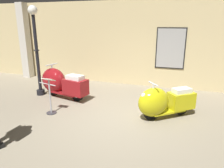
# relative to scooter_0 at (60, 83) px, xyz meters

# --- Properties ---
(ground_plane) EXTENTS (60.00, 60.00, 0.00)m
(ground_plane) POSITION_rel_scooter_0_xyz_m (2.40, -1.17, -0.52)
(ground_plane) COLOR gray
(showroom_back_wall) EXTENTS (18.00, 0.63, 3.32)m
(showroom_back_wall) POSITION_rel_scooter_0_xyz_m (2.22, 2.36, 1.14)
(showroom_back_wall) COLOR #CCB784
(showroom_back_wall) RESTS_ON ground
(scooter_0) EXTENTS (1.93, 0.94, 1.13)m
(scooter_0) POSITION_rel_scooter_0_xyz_m (0.00, 0.00, 0.00)
(scooter_0) COLOR black
(scooter_0) RESTS_ON ground
(scooter_1) EXTENTS (1.58, 1.41, 1.01)m
(scooter_1) POSITION_rel_scooter_0_xyz_m (3.47, -0.62, -0.05)
(scooter_1) COLOR black
(scooter_1) RESTS_ON ground
(lamppost) EXTENTS (0.31, 0.31, 3.03)m
(lamppost) POSITION_rel_scooter_0_xyz_m (-0.82, -0.00, 1.23)
(lamppost) COLOR black
(lamppost) RESTS_ON ground
(info_stanchion) EXTENTS (0.32, 0.28, 1.05)m
(info_stanchion) POSITION_rel_scooter_0_xyz_m (0.47, -1.28, -0.08)
(info_stanchion) COLOR #333338
(info_stanchion) RESTS_ON ground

